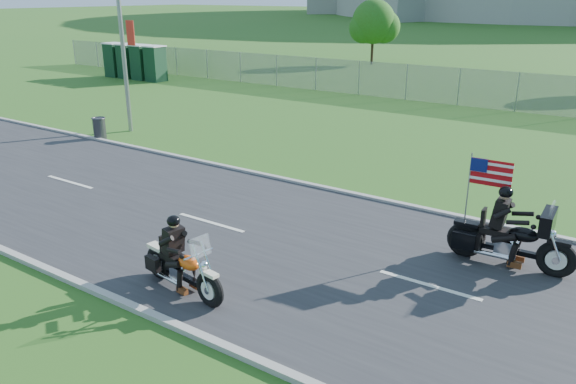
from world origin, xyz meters
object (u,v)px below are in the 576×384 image
Objects in this scene: porta_toilet_d at (115,60)px; trash_can at (100,129)px; porta_toilet_a at (155,64)px; porta_toilet_b at (141,63)px; motorcycle_follow at (510,240)px; porta_toilet_c at (128,62)px; motorcycle_lead at (181,268)px.

trash_can is at bearing -41.63° from porta_toilet_d.
porta_toilet_a reaches higher than trash_can.
trash_can is (11.49, -12.70, -0.71)m from porta_toilet_b.
porta_toilet_a is 31.03m from motorcycle_follow.
motorcycle_follow is (29.89, -15.13, -0.52)m from porta_toilet_c.
motorcycle_lead is 0.88× the size of motorcycle_follow.
trash_can is at bearing 169.23° from motorcycle_follow.
motorcycle_lead is at bearing -39.00° from porta_toilet_c.
porta_toilet_a is at bearing 146.51° from motorcycle_lead.
motorcycle_follow is at bearing -26.85° from porta_toilet_c.
porta_toilet_c is at bearing 0.00° from porta_toilet_d.
porta_toilet_c is at bearing 180.00° from porta_toilet_b.
porta_toilet_a is at bearing 148.18° from motorcycle_follow.
porta_toilet_c is at bearing 149.92° from motorcycle_lead.
porta_toilet_d is 0.83× the size of motorcycle_follow.
porta_toilet_b is 2.60× the size of trash_can.
motorcycle_lead is 13.87m from trash_can.
motorcycle_follow is 17.17m from trash_can.
porta_toilet_a is 29.65m from motorcycle_lead.
porta_toilet_b is at bearing 0.00° from porta_toilet_d.
motorcycle_follow reaches higher than porta_toilet_b.
motorcycle_lead reaches higher than trash_can.
porta_toilet_c is 31.77m from motorcycle_lead.
porta_toilet_c is (-1.40, 0.00, 0.00)m from porta_toilet_b.
motorcycle_lead is at bearing -40.64° from porta_toilet_b.
porta_toilet_a is at bearing 128.47° from trash_can.
trash_can is at bearing -47.86° from porta_toilet_b.
motorcycle_lead is at bearing -31.72° from trash_can.
porta_toilet_c is 33.50m from motorcycle_follow.
porta_toilet_d is at bearing 151.56° from motorcycle_follow.
motorcycle_lead is (24.69, -19.99, -0.63)m from porta_toilet_c.
porta_toilet_b is at bearing 148.27° from motorcycle_lead.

